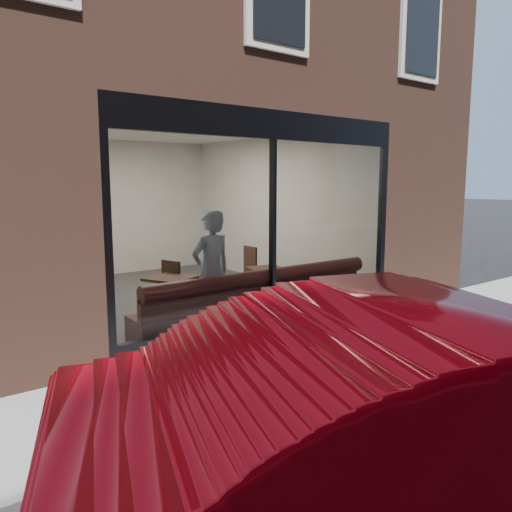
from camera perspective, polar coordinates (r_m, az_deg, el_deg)
ground at (r=6.12m, az=14.52°, el=-13.01°), size 120.00×120.00×0.00m
sidewalk_near at (r=6.73m, az=7.67°, el=-10.75°), size 40.00×2.00×0.01m
kerb_near at (r=6.07m, az=14.92°, el=-12.60°), size 40.00×0.10×0.12m
host_building_pier_right at (r=14.15m, az=-1.75°, el=5.96°), size 2.50×12.00×3.20m
host_building_backfill at (r=15.15m, az=-20.30°, el=5.61°), size 5.00×6.00×3.20m
cafe_floor at (r=9.84m, az=-9.17°, el=-4.53°), size 6.00×6.00×0.00m
cafe_ceiling at (r=9.64m, az=-9.63°, el=14.16°), size 6.00×6.00×0.00m
cafe_wall_back at (r=12.32m, az=-16.05°, el=5.27°), size 5.00×0.00×5.00m
cafe_wall_left at (r=8.71m, az=-23.99°, el=3.70°), size 0.00×6.00×6.00m
cafe_wall_right at (r=11.01m, az=2.13°, el=5.26°), size 0.00×6.00×6.00m
storefront_kick at (r=7.42m, az=1.87°, el=-7.67°), size 5.00×0.10×0.30m
storefront_header at (r=7.17m, az=1.98°, el=14.76°), size 5.00×0.10×0.40m
storefront_mullion at (r=7.16m, az=1.93°, el=3.15°), size 0.06×0.10×2.50m
storefront_glass at (r=7.14m, az=2.08°, el=3.14°), size 4.80×0.00×4.80m
banquette at (r=7.70m, az=-0.03°, el=-6.49°), size 4.00×0.55×0.45m
person at (r=7.32m, az=-5.12°, el=-1.82°), size 0.70×0.49×1.82m
cafe_table_left at (r=7.82m, az=-9.67°, el=-2.52°), size 0.88×0.88×0.04m
cafe_table_right at (r=8.53m, az=1.19°, el=-1.49°), size 0.71×0.71×0.04m
cafe_chair_left at (r=8.20m, az=-10.58°, el=-5.60°), size 0.50×0.50×0.04m
cafe_chair_right at (r=9.87m, az=-1.56°, el=-3.07°), size 0.42×0.42×0.04m
wall_poster at (r=8.49m, az=-23.23°, el=2.31°), size 0.02×0.61×0.82m
parked_car at (r=3.34m, az=23.99°, el=-17.47°), size 5.07×3.17×1.58m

